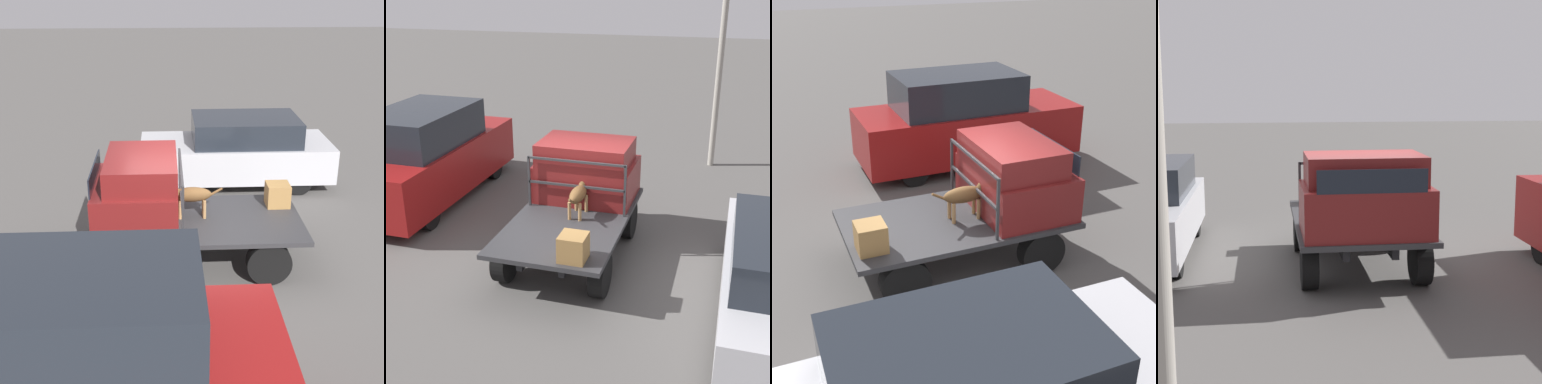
% 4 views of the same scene
% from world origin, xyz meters
% --- Properties ---
extents(ground_plane, '(80.00, 80.00, 0.00)m').
position_xyz_m(ground_plane, '(0.00, 0.00, 0.00)').
color(ground_plane, '#514F4C').
extents(flatbed_truck, '(3.56, 1.97, 0.79)m').
position_xyz_m(flatbed_truck, '(0.00, 0.00, 0.57)').
color(flatbed_truck, black).
rests_on(flatbed_truck, ground).
extents(truck_cab, '(1.37, 1.85, 1.16)m').
position_xyz_m(truck_cab, '(1.02, 0.00, 1.34)').
color(truck_cab, maroon).
rests_on(truck_cab, flatbed_truck).
extents(truck_headboard, '(0.04, 1.85, 0.98)m').
position_xyz_m(truck_headboard, '(0.29, 0.00, 1.43)').
color(truck_headboard, '#2D2D30').
rests_on(truck_headboard, flatbed_truck).
extents(dog, '(1.07, 0.26, 0.67)m').
position_xyz_m(dog, '(0.18, -0.10, 1.21)').
color(dog, '#9E7547').
rests_on(dog, flatbed_truck).
extents(cargo_crate, '(0.41, 0.41, 0.41)m').
position_xyz_m(cargo_crate, '(-1.48, -0.49, 1.00)').
color(cargo_crate, olive).
rests_on(cargo_crate, flatbed_truck).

